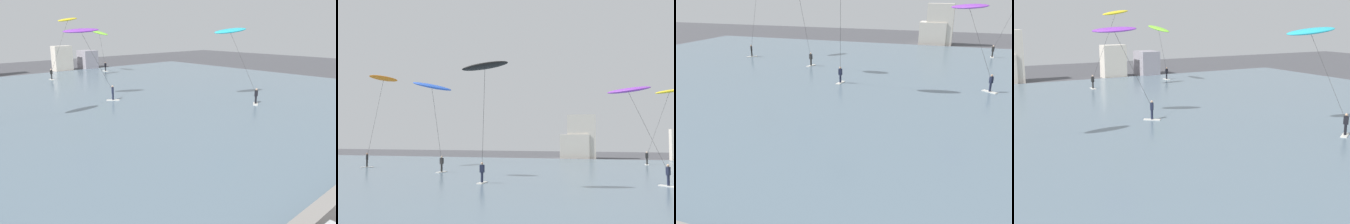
{
  "view_description": "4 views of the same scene",
  "coord_description": "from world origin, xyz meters",
  "views": [
    {
      "loc": [
        -11.52,
        -0.38,
        7.77
      ],
      "look_at": [
        -1.12,
        10.97,
        3.78
      ],
      "focal_mm": 34.7,
      "sensor_mm": 36.0,
      "label": 1
    },
    {
      "loc": [
        1.83,
        -0.13,
        4.12
      ],
      "look_at": [
        -0.5,
        10.09,
        4.7
      ],
      "focal_mm": 39.13,
      "sensor_mm": 36.0,
      "label": 2
    },
    {
      "loc": [
        4.77,
        -3.55,
        8.84
      ],
      "look_at": [
        -1.41,
        14.31,
        2.14
      ],
      "focal_mm": 36.6,
      "sensor_mm": 36.0,
      "label": 3
    },
    {
      "loc": [
        -8.81,
        -5.01,
        8.58
      ],
      "look_at": [
        0.09,
        10.9,
        4.82
      ],
      "focal_mm": 49.77,
      "sensor_mm": 36.0,
      "label": 4
    }
  ],
  "objects": [
    {
      "name": "kitesurfer_purple",
      "position": [
        5.13,
        30.62,
        7.02
      ],
      "size": [
        5.15,
        3.38,
        7.82
      ],
      "color": "silver",
      "rests_on": "water_bay"
    },
    {
      "name": "kitesurfer_blue",
      "position": [
        -12.52,
        31.73,
        7.92
      ],
      "size": [
        3.88,
        4.54,
        8.99
      ],
      "color": "silver",
      "rests_on": "water_bay"
    },
    {
      "name": "water_bay",
      "position": [
        0.0,
        30.71,
        0.05
      ],
      "size": [
        84.0,
        52.0,
        0.1
      ],
      "primitive_type": "cube",
      "color": "slate",
      "rests_on": "ground"
    },
    {
      "name": "far_shore_buildings",
      "position": [
        6.01,
        58.61,
        2.5
      ],
      "size": [
        24.54,
        4.64,
        6.89
      ],
      "color": "beige",
      "rests_on": "ground"
    }
  ]
}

